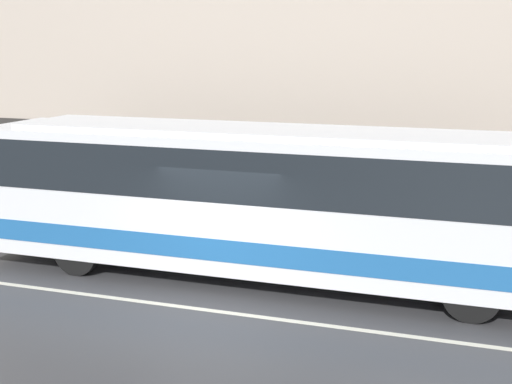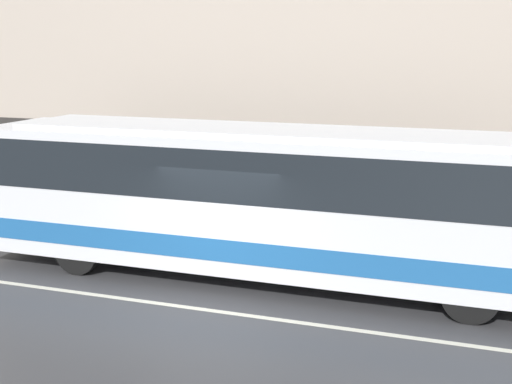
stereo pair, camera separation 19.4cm
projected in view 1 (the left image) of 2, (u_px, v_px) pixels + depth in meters
The scene contains 6 objects.
ground_plane at pixel (202, 310), 13.33m from camera, with size 60.00×60.00×0.00m, color #38383A.
sidewalk at pixel (283, 236), 18.12m from camera, with size 60.00×2.38×0.15m.
building_facade at pixel (299, 34), 18.31m from camera, with size 60.00×0.35×10.55m.
lane_stripe at pixel (202, 309), 13.33m from camera, with size 54.00×0.14×0.01m.
transit_bus at pixel (255, 194), 14.84m from camera, with size 12.13×2.54×3.19m.
pedestrian_waiting at pixel (377, 218), 16.72m from camera, with size 0.36×0.36×1.52m.
Camera 1 is at (5.04, -11.57, 4.92)m, focal length 50.00 mm.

